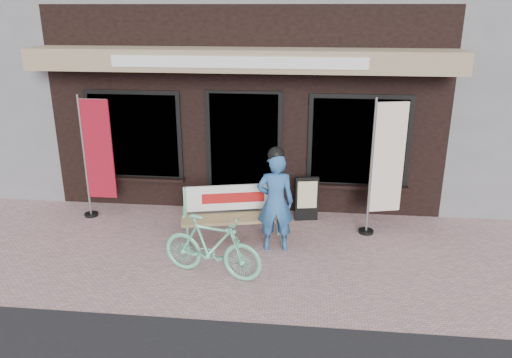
# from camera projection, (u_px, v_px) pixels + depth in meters

# --- Properties ---
(ground) EXTENTS (70.00, 70.00, 0.00)m
(ground) POSITION_uv_depth(u_px,v_px,m) (227.00, 260.00, 7.39)
(ground) COLOR #C19494
(ground) RESTS_ON ground
(storefront) EXTENTS (7.00, 6.77, 6.00)m
(storefront) POSITION_uv_depth(u_px,v_px,m) (261.00, 33.00, 11.07)
(storefront) COLOR black
(storefront) RESTS_ON ground
(bench) EXTENTS (1.71, 0.79, 0.90)m
(bench) POSITION_uv_depth(u_px,v_px,m) (234.00, 210.00, 7.87)
(bench) COLOR #6BD2A6
(bench) RESTS_ON ground
(person) EXTENTS (0.60, 0.43, 1.64)m
(person) POSITION_uv_depth(u_px,v_px,m) (275.00, 200.00, 7.49)
(person) COLOR #2D5F9C
(person) RESTS_ON ground
(bicycle) EXTENTS (1.53, 0.77, 0.89)m
(bicycle) POSITION_uv_depth(u_px,v_px,m) (212.00, 247.00, 6.85)
(bicycle) COLOR #6BD2A6
(bicycle) RESTS_ON ground
(nobori_red) EXTENTS (0.64, 0.24, 2.19)m
(nobori_red) POSITION_uv_depth(u_px,v_px,m) (97.00, 156.00, 8.57)
(nobori_red) COLOR gray
(nobori_red) RESTS_ON ground
(nobori_cream) EXTENTS (0.67, 0.30, 2.26)m
(nobori_cream) POSITION_uv_depth(u_px,v_px,m) (385.00, 165.00, 7.94)
(nobori_cream) COLOR gray
(nobori_cream) RESTS_ON ground
(menu_stand) EXTENTS (0.40, 0.15, 0.80)m
(menu_stand) POSITION_uv_depth(u_px,v_px,m) (307.00, 198.00, 8.66)
(menu_stand) COLOR black
(menu_stand) RESTS_ON ground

